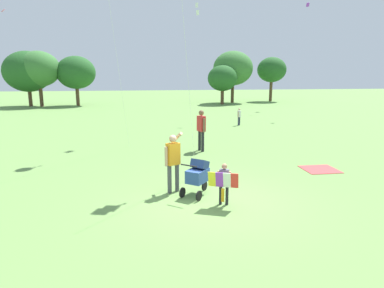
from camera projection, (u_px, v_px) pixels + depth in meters
name	position (u px, v px, depth m)	size (l,w,h in m)	color
ground_plane	(212.00, 201.00, 8.97)	(120.00, 120.00, 0.00)	#668E47
treeline_distant	(130.00, 71.00, 35.80)	(31.07, 6.44, 5.84)	brown
child_with_butterfly_kite	(224.00, 181.00, 8.55)	(0.76, 0.49, 1.10)	#232328
person_adult_flyer	(173.00, 158.00, 9.43)	(0.53, 0.65, 1.74)	#4C4C51
stroller	(198.00, 174.00, 9.30)	(0.92, 1.03, 1.03)	black
person_red_shirt	(201.00, 127.00, 14.52)	(0.36, 0.55, 1.80)	#232328
person_sitting_far	(239.00, 115.00, 21.85)	(0.27, 0.28, 1.12)	#33384C
picnic_blanket	(320.00, 169.00, 11.87)	(1.17, 1.09, 0.02)	#CC3D3D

